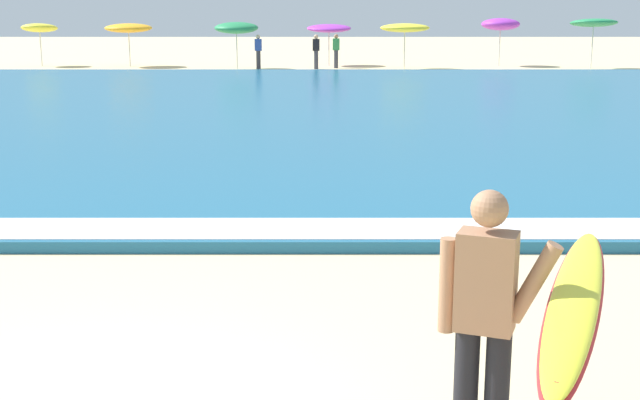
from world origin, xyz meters
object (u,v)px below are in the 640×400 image
beachgoer_near_row_right (339,50)px  beachgoer_near_row_mid (261,51)px  surfer_with_board (529,311)px  beach_umbrella_2 (239,28)px  beach_umbrella_5 (503,24)px  beach_umbrella_6 (597,23)px  beachgoer_near_row_left (319,51)px  beach_umbrella_0 (43,28)px  beach_umbrella_1 (131,28)px  beach_umbrella_4 (408,28)px  beach_umbrella_3 (332,28)px

beachgoer_near_row_right → beachgoer_near_row_mid: bearing=-169.8°
surfer_with_board → beach_umbrella_2: size_ratio=1.14×
beach_umbrella_2 → beach_umbrella_5: (12.66, 2.11, 0.13)m
beach_umbrella_6 → beachgoer_near_row_left: (-12.84, -0.15, -1.26)m
beach_umbrella_0 → beach_umbrella_2: bearing=-10.8°
beach_umbrella_1 → beach_umbrella_4: size_ratio=1.00×
surfer_with_board → beach_umbrella_1: (-10.42, 36.53, 0.80)m
beach_umbrella_3 → beachgoer_near_row_mid: size_ratio=1.38×
beach_umbrella_6 → beach_umbrella_0: bearing=176.0°
beach_umbrella_1 → beach_umbrella_2: bearing=-16.4°
surfer_with_board → beachgoer_near_row_right: surfer_with_board is taller
beachgoer_near_row_left → beach_umbrella_5: bearing=13.9°
beach_umbrella_5 → beachgoer_near_row_right: bearing=-168.5°
beach_umbrella_1 → beachgoer_near_row_mid: (6.36, -1.76, -0.99)m
beach_umbrella_2 → beachgoer_near_row_right: beach_umbrella_2 is taller
beach_umbrella_0 → beachgoer_near_row_right: size_ratio=1.34×
beach_umbrella_1 → beachgoer_near_row_right: (9.97, -1.10, -0.99)m
beachgoer_near_row_mid → beachgoer_near_row_right: same height
beach_umbrella_2 → surfer_with_board: bearing=-81.8°
beach_umbrella_6 → beach_umbrella_4: bearing=-178.4°
beachgoer_near_row_left → beachgoer_near_row_mid: 2.68m
beach_umbrella_1 → beach_umbrella_6: (21.88, -1.55, 0.27)m
beach_umbrella_3 → surfer_with_board: bearing=-88.8°
surfer_with_board → beachgoer_near_row_mid: bearing=96.7°
beachgoer_near_row_left → beach_umbrella_2: bearing=178.2°
beach_umbrella_3 → beach_umbrella_5: 8.36m
beachgoer_near_row_mid → beachgoer_near_row_right: (3.62, 0.65, 0.00)m
beach_umbrella_4 → beach_umbrella_2: bearing=178.4°
beach_umbrella_3 → beach_umbrella_5: size_ratio=0.95×
beach_umbrella_0 → beach_umbrella_3: beach_umbrella_0 is taller
beach_umbrella_2 → beachgoer_near_row_left: (3.69, -0.12, -1.03)m
beach_umbrella_0 → beach_umbrella_1: 4.38m
surfer_with_board → beach_umbrella_1: size_ratio=1.10×
beachgoer_near_row_right → surfer_with_board: bearing=-89.3°
beach_umbrella_1 → beachgoer_near_row_left: 9.25m
surfer_with_board → beach_umbrella_3: (-0.76, 37.26, 0.77)m
surfer_with_board → beach_umbrella_4: bearing=85.5°
surfer_with_board → beachgoer_near_row_left: bearing=92.3°
beach_umbrella_2 → beach_umbrella_6: size_ratio=0.92×
beach_umbrella_0 → beachgoer_near_row_mid: beach_umbrella_0 is taller
surfer_with_board → beachgoer_near_row_right: 35.43m
beach_umbrella_0 → beachgoer_near_row_mid: bearing=-10.7°
surfer_with_board → beach_umbrella_5: beach_umbrella_5 is taller
beach_umbrella_1 → beach_umbrella_5: bearing=1.7°
beach_umbrella_1 → beach_umbrella_2: size_ratio=1.04×
beach_umbrella_4 → beach_umbrella_5: 5.41m
beach_umbrella_5 → beachgoer_near_row_mid: bearing=-168.9°
beach_umbrella_3 → beach_umbrella_6: (12.22, -2.28, 0.30)m
beach_umbrella_0 → beachgoer_near_row_right: bearing=-5.5°
beach_umbrella_4 → beach_umbrella_1: bearing=172.2°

